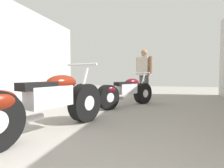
# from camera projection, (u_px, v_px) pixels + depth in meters

# --- Properties ---
(ground_plane) EXTENTS (17.36, 17.36, 0.00)m
(ground_plane) POSITION_uv_depth(u_px,v_px,m) (120.00, 112.00, 3.92)
(ground_plane) COLOR gray
(motorcycle_maroon_cruiser) EXTENTS (0.94, 2.06, 0.99)m
(motorcycle_maroon_cruiser) POSITION_uv_depth(u_px,v_px,m) (47.00, 103.00, 2.43)
(motorcycle_maroon_cruiser) COLOR black
(motorcycle_maroon_cruiser) RESTS_ON ground_plane
(motorcycle_black_naked) EXTENTS (1.20, 1.62, 0.86)m
(motorcycle_black_naked) POSITION_uv_depth(u_px,v_px,m) (126.00, 92.00, 4.55)
(motorcycle_black_naked) COLOR black
(motorcycle_black_naked) RESTS_ON ground_plane
(mechanic_in_blue) EXTENTS (0.58, 0.45, 1.60)m
(mechanic_in_blue) POSITION_uv_depth(u_px,v_px,m) (144.00, 71.00, 5.84)
(mechanic_in_blue) COLOR #4C4C4C
(mechanic_in_blue) RESTS_ON ground_plane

